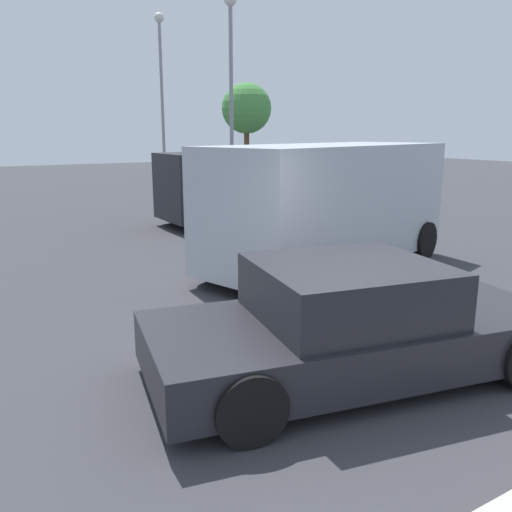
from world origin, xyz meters
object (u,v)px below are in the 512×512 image
Objects in this scene: van_white at (329,204)px; light_post_mid at (161,74)px; suv_dark at (244,185)px; light_post_near at (231,66)px; sedan_foreground at (352,324)px.

light_post_mid is (3.37, 16.59, 3.88)m from van_white.
suv_dark is (1.28, 5.39, -0.16)m from van_white.
light_post_near is 0.93× the size of light_post_mid.
light_post_mid reaches higher than light_post_near.
light_post_mid is (2.09, 11.20, 4.04)m from suv_dark.
van_white is at bearing -108.83° from light_post_near.
sedan_foreground is 21.58m from light_post_mid.
van_white is 0.73× the size of light_post_mid.
van_white is 17.36m from light_post_mid.
suv_dark is at bearing -100.58° from light_post_mid.
light_post_near reaches higher than suv_dark.
van_white is (2.60, 3.65, 0.68)m from sedan_foreground.
sedan_foreground is 4.53m from van_white.
light_post_mid is (0.00, 6.71, 0.31)m from light_post_near.
light_post_near is at bearing 77.42° from sedan_foreground.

